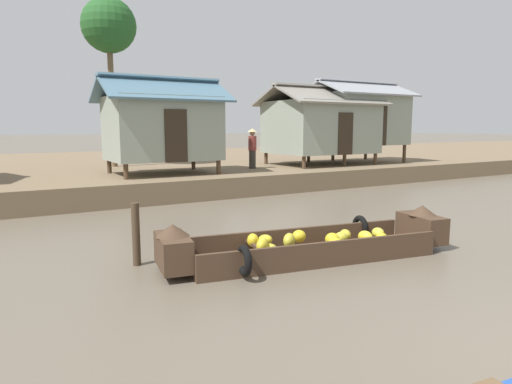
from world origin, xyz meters
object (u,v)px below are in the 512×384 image
at_px(palm_tree_near, 109,27).
at_px(mooring_post, 136,234).
at_px(stilt_house_mid_left, 162,127).
at_px(stilt_house_mid_right, 321,126).
at_px(stilt_house_right, 357,118).
at_px(banana_boat, 311,244).
at_px(vendor_person, 252,146).

height_order(palm_tree_near, mooring_post, palm_tree_near).
xyz_separation_m(stilt_house_mid_left, mooring_post, (-3.41, -8.36, -1.90)).
xyz_separation_m(palm_tree_near, mooring_post, (-2.60, -12.47, -6.05)).
distance_m(stilt_house_mid_left, stilt_house_mid_right, 7.72).
bearing_deg(mooring_post, stilt_house_right, 33.46).
xyz_separation_m(banana_boat, palm_tree_near, (-0.32, 13.72, 6.34)).
distance_m(stilt_house_mid_right, mooring_post, 14.30).
height_order(banana_boat, mooring_post, mooring_post).
bearing_deg(mooring_post, banana_boat, -23.08).
height_order(stilt_house_mid_right, palm_tree_near, palm_tree_near).
relative_size(stilt_house_mid_left, stilt_house_right, 0.91).
distance_m(palm_tree_near, mooring_post, 14.11).
height_order(stilt_house_right, palm_tree_near, palm_tree_near).
xyz_separation_m(stilt_house_right, vendor_person, (-6.07, -0.33, -1.23)).
bearing_deg(mooring_post, palm_tree_near, 78.21).
relative_size(vendor_person, mooring_post, 1.47).
height_order(stilt_house_mid_right, vendor_person, stilt_house_mid_right).
xyz_separation_m(stilt_house_mid_right, mooring_post, (-11.11, -8.80, -1.93)).
distance_m(banana_boat, stilt_house_mid_left, 9.86).
height_order(stilt_house_right, vendor_person, stilt_house_right).
xyz_separation_m(stilt_house_mid_right, stilt_house_right, (2.27, 0.04, 0.38)).
relative_size(stilt_house_mid_right, stilt_house_right, 1.05).
bearing_deg(stilt_house_mid_left, mooring_post, -112.16).
bearing_deg(stilt_house_mid_left, stilt_house_right, 2.75).
height_order(banana_boat, stilt_house_right, stilt_house_right).
distance_m(stilt_house_right, mooring_post, 16.20).
bearing_deg(banana_boat, mooring_post, 156.92).
bearing_deg(stilt_house_mid_right, stilt_house_right, 0.99).
bearing_deg(vendor_person, mooring_post, -130.65).
xyz_separation_m(stilt_house_mid_left, stilt_house_right, (9.97, 0.48, 0.42)).
bearing_deg(vendor_person, stilt_house_mid_left, -177.76).
height_order(stilt_house_mid_left, mooring_post, stilt_house_mid_left).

